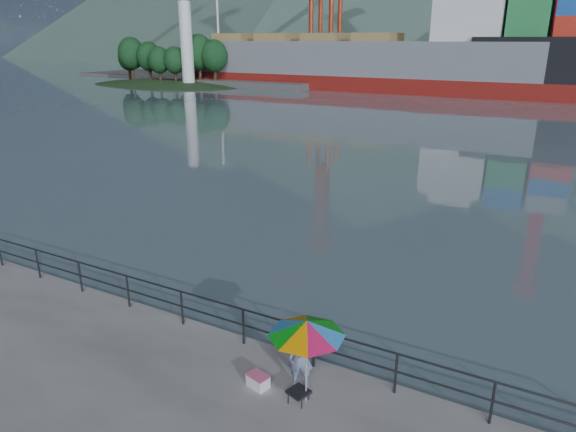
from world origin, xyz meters
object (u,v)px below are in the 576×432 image
object	(u,v)px
bulk_carrier	(357,61)
cooler_bag	(258,381)
fisherman	(301,357)
beach_umbrella	(307,328)

from	to	relation	value
bulk_carrier	cooler_bag	bearing A→B (deg)	-70.06
fisherman	cooler_bag	distance (m)	1.16
fisherman	bulk_carrier	bearing A→B (deg)	90.84
beach_umbrella	cooler_bag	world-z (taller)	beach_umbrella
beach_umbrella	cooler_bag	distance (m)	2.05
cooler_bag	bulk_carrier	size ratio (longest dim) A/B	0.01
beach_umbrella	bulk_carrier	size ratio (longest dim) A/B	0.03
fisherman	cooler_bag	xyz separation A→B (m)	(-0.84, -0.48, -0.63)
beach_umbrella	cooler_bag	bearing A→B (deg)	-176.60
cooler_bag	bulk_carrier	world-z (taller)	bulk_carrier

